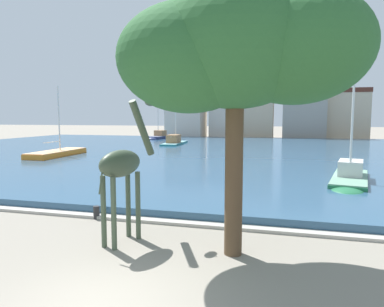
% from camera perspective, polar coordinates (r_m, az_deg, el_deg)
% --- Properties ---
extents(ground_plane, '(300.00, 300.00, 0.00)m').
position_cam_1_polar(ground_plane, '(8.21, -15.07, -23.05)').
color(ground_plane, gray).
extents(harbor_water, '(82.19, 50.32, 0.40)m').
position_cam_1_polar(harbor_water, '(37.74, 9.04, 0.20)').
color(harbor_water, '#2D5170').
rests_on(harbor_water, ground).
extents(quay_edge_coping, '(82.19, 0.50, 0.12)m').
position_cam_1_polar(quay_edge_coping, '(13.10, -2.25, -11.33)').
color(quay_edge_coping, '#ADA89E').
rests_on(quay_edge_coping, ground).
extents(giraffe_statue, '(1.20, 2.69, 4.79)m').
position_cam_1_polar(giraffe_statue, '(11.03, -11.24, -2.02)').
color(giraffe_statue, '#3D4C38').
rests_on(giraffe_statue, ground).
extents(sailboat_teal, '(2.53, 8.73, 7.30)m').
position_cam_1_polar(sailboat_teal, '(46.79, -2.76, 1.78)').
color(sailboat_teal, teal).
rests_on(sailboat_teal, ground).
extents(sailboat_orange, '(2.36, 8.08, 6.86)m').
position_cam_1_polar(sailboat_orange, '(35.00, -20.76, -0.13)').
color(sailboat_orange, orange).
rests_on(sailboat_orange, ground).
extents(sailboat_green, '(3.15, 7.24, 6.36)m').
position_cam_1_polar(sailboat_green, '(21.10, 24.59, -4.02)').
color(sailboat_green, '#236B42').
rests_on(sailboat_green, ground).
extents(sailboat_navy, '(2.72, 6.51, 7.88)m').
position_cam_1_polar(sailboat_navy, '(58.26, -5.60, 2.66)').
color(sailboat_navy, navy).
rests_on(sailboat_navy, ground).
extents(shade_tree, '(6.84, 4.55, 7.60)m').
position_cam_1_polar(shade_tree, '(9.88, 7.83, 16.38)').
color(shade_tree, brown).
rests_on(shade_tree, ground).
extents(mooring_bollard, '(0.24, 0.24, 0.50)m').
position_cam_1_polar(mooring_bollard, '(14.20, -15.52, -9.36)').
color(mooring_bollard, '#232326').
rests_on(mooring_bollard, ground).
extents(townhouse_wide_warehouse, '(7.09, 6.23, 9.93)m').
position_cam_1_polar(townhouse_wide_warehouse, '(67.55, -0.97, 6.85)').
color(townhouse_wide_warehouse, beige).
rests_on(townhouse_wide_warehouse, ground).
extents(townhouse_end_terrace, '(6.59, 7.13, 9.60)m').
position_cam_1_polar(townhouse_end_terrace, '(68.23, 6.05, 6.67)').
color(townhouse_end_terrace, beige).
rests_on(townhouse_end_terrace, ground).
extents(townhouse_corner_house, '(5.52, 6.13, 11.84)m').
position_cam_1_polar(townhouse_corner_house, '(67.29, 11.01, 7.56)').
color(townhouse_corner_house, '#C6B293').
rests_on(townhouse_corner_house, ground).
extents(townhouse_narrow_midrow, '(7.55, 5.78, 13.44)m').
position_cam_1_polar(townhouse_narrow_midrow, '(66.32, 18.04, 8.10)').
color(townhouse_narrow_midrow, gray).
rests_on(townhouse_narrow_midrow, ground).
extents(townhouse_tall_gabled, '(7.70, 5.62, 9.11)m').
position_cam_1_polar(townhouse_tall_gabled, '(69.08, 23.96, 5.98)').
color(townhouse_tall_gabled, '#C6B293').
rests_on(townhouse_tall_gabled, ground).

